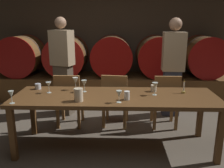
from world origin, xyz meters
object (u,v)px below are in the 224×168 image
object	(u,v)px
guest_right	(173,67)
wine_glass_right	(119,94)
wine_glass_center_right	(84,83)
chair_left	(69,98)
wine_barrel_far_left	(22,56)
chair_right	(165,99)
guest_left	(63,66)
wine_barrel_left	(67,56)
wine_barrel_right	(157,56)
wine_barrel_center	(112,56)
dining_table	(115,100)
pitcher	(79,95)
chair_center	(115,98)
wine_glass_left	(49,85)
cup_left	(38,86)
wine_barrel_far_right	(204,57)
cup_center	(127,95)
wine_glass_far_left	(11,95)
wine_glass_far_right	(155,86)
cup_right	(154,88)
candle_center	(184,90)
wine_glass_center_left	(75,81)

from	to	relation	value
guest_right	wine_glass_right	size ratio (longest dim) A/B	11.77
wine_glass_center_right	chair_left	bearing A→B (deg)	124.00
wine_barrel_far_left	chair_right	xyz separation A→B (m)	(2.88, -1.54, -0.45)
guest_left	guest_right	size ratio (longest dim) A/B	1.01
wine_barrel_left	chair_right	distance (m)	2.48
wine_barrel_right	guest_left	size ratio (longest dim) A/B	0.50
wine_barrel_center	dining_table	size ratio (longest dim) A/B	0.33
wine_barrel_right	wine_glass_center_right	size ratio (longest dim) A/B	5.31
chair_right	wine_glass_center_right	bearing A→B (deg)	21.93
chair_left	pitcher	distance (m)	0.99
wine_barrel_far_left	pitcher	bearing A→B (deg)	-55.65
wine_barrel_right	chair_center	distance (m)	1.82
wine_glass_left	wine_glass_right	size ratio (longest dim) A/B	1.02
pitcher	wine_glass_right	size ratio (longest dim) A/B	1.09
wine_barrel_far_left	chair_right	size ratio (longest dim) A/B	0.99
guest_left	cup_left	xyz separation A→B (m)	(-0.14, -0.94, -0.12)
wine_barrel_far_right	dining_table	world-z (taller)	wine_barrel_far_right
cup_center	wine_glass_far_left	bearing A→B (deg)	-172.62
guest_left	wine_glass_center_right	xyz separation A→B (m)	(0.53, -1.05, -0.04)
wine_glass_right	wine_glass_far_right	distance (m)	0.56
cup_left	cup_right	size ratio (longest dim) A/B	0.89
guest_left	wine_glass_far_left	distance (m)	1.57
dining_table	candle_center	bearing A→B (deg)	8.60
wine_barrel_right	guest_left	xyz separation A→B (m)	(-1.82, -0.98, -0.04)
chair_left	guest_right	world-z (taller)	guest_right
wine_glass_center_left	pitcher	bearing A→B (deg)	-75.73
wine_glass_far_left	wine_glass_center_right	size ratio (longest dim) A/B	0.93
wine_barrel_left	chair_center	distance (m)	1.93
wine_barrel_right	wine_glass_right	xyz separation A→B (m)	(-0.81, -2.46, -0.10)
guest_right	cup_right	distance (m)	1.12
dining_table	guest_right	world-z (taller)	guest_right
wine_glass_far_left	wine_glass_center_left	distance (m)	0.88
chair_right	wine_glass_center_right	xyz separation A→B (m)	(-1.21, -0.49, 0.37)
wine_barrel_right	wine_glass_center_right	world-z (taller)	wine_barrel_right
guest_left	wine_glass_center_left	world-z (taller)	guest_left
wine_glass_far_left	wine_glass_left	bearing A→B (deg)	54.09
chair_left	guest_right	xyz separation A→B (m)	(1.75, 0.57, 0.41)
wine_glass_right	cup_right	distance (m)	0.68
wine_barrel_right	wine_barrel_center	bearing A→B (deg)	180.00
wine_barrel_right	cup_right	distance (m)	2.02
wine_barrel_far_left	cup_left	xyz separation A→B (m)	(0.99, -1.92, -0.16)
guest_right	wine_glass_far_right	world-z (taller)	guest_right
chair_left	wine_glass_far_left	world-z (taller)	wine_glass_far_left
candle_center	cup_right	size ratio (longest dim) A/B	2.00
chair_left	wine_glass_right	world-z (taller)	wine_glass_right
guest_right	cup_center	bearing A→B (deg)	60.56
wine_barrel_far_left	candle_center	world-z (taller)	wine_barrel_far_left
guest_right	wine_glass_right	distance (m)	1.76
chair_center	candle_center	xyz separation A→B (m)	(0.93, -0.53, 0.30)
wine_barrel_center	wine_glass_right	distance (m)	2.47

